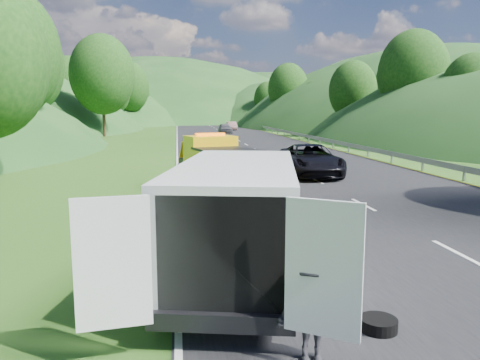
{
  "coord_description": "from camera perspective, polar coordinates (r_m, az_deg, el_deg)",
  "views": [
    {
      "loc": [
        -3.85,
        -12.39,
        3.57
      ],
      "look_at": [
        -1.88,
        2.37,
        1.3
      ],
      "focal_mm": 35.0,
      "sensor_mm": 36.0,
      "label": 1
    }
  ],
  "objects": [
    {
      "name": "ground",
      "position": [
        13.45,
        9.38,
        -6.84
      ],
      "size": [
        320.0,
        320.0,
        0.0
      ],
      "primitive_type": "plane",
      "color": "#38661E",
      "rests_on": "ground"
    },
    {
      "name": "road_surface",
      "position": [
        52.95,
        -0.16,
        4.82
      ],
      "size": [
        14.0,
        200.0,
        0.02
      ],
      "primitive_type": "cube",
      "color": "black",
      "rests_on": "ground"
    },
    {
      "name": "guardrail",
      "position": [
        66.51,
        4.7,
        5.57
      ],
      "size": [
        0.06,
        140.0,
        1.52
      ],
      "primitive_type": "cube",
      "color": "gray",
      "rests_on": "ground"
    },
    {
      "name": "tree_line_left",
      "position": [
        74.04,
        -19.5,
        5.41
      ],
      "size": [
        14.0,
        140.0,
        14.0
      ],
      "primitive_type": null,
      "color": "#2F581A",
      "rests_on": "ground"
    },
    {
      "name": "tree_line_right",
      "position": [
        77.29,
        12.79,
        5.81
      ],
      "size": [
        14.0,
        140.0,
        14.0
      ],
      "primitive_type": null,
      "color": "#2F581A",
      "rests_on": "ground"
    },
    {
      "name": "hills_backdrop",
      "position": [
        147.49,
        -3.62,
        7.27
      ],
      "size": [
        201.0,
        288.6,
        44.0
      ],
      "primitive_type": null,
      "color": "#2D5B23",
      "rests_on": "ground"
    },
    {
      "name": "tow_truck",
      "position": [
        20.48,
        -2.61,
        2.06
      ],
      "size": [
        3.59,
        6.14,
        2.49
      ],
      "rotation": [
        0.0,
        0.0,
        0.27
      ],
      "color": "black",
      "rests_on": "ground"
    },
    {
      "name": "white_van",
      "position": [
        9.73,
        -0.28,
        -4.16
      ],
      "size": [
        4.41,
        7.48,
        2.49
      ],
      "rotation": [
        0.0,
        0.0,
        -0.21
      ],
      "color": "black",
      "rests_on": "ground"
    },
    {
      "name": "woman",
      "position": [
        13.88,
        -4.97,
        -6.27
      ],
      "size": [
        0.46,
        0.59,
        1.53
      ],
      "primitive_type": "imported",
      "rotation": [
        0.0,
        0.0,
        1.66
      ],
      "color": "white",
      "rests_on": "ground"
    },
    {
      "name": "child",
      "position": [
        12.37,
        3.06,
        -8.13
      ],
      "size": [
        0.55,
        0.52,
        0.89
      ],
      "primitive_type": "imported",
      "rotation": [
        0.0,
        0.0,
        -0.62
      ],
      "color": "#BEC469",
      "rests_on": "ground"
    },
    {
      "name": "suitcase",
      "position": [
        13.64,
        -7.54,
        -5.2
      ],
      "size": [
        0.45,
        0.36,
        0.64
      ],
      "primitive_type": "cube",
      "rotation": [
        0.0,
        0.0,
        -0.4
      ],
      "color": "#5B5B44",
      "rests_on": "ground"
    },
    {
      "name": "spare_tire",
      "position": [
        8.28,
        16.49,
        -17.27
      ],
      "size": [
        0.61,
        0.61,
        0.2
      ],
      "primitive_type": "cylinder",
      "color": "black",
      "rests_on": "ground"
    },
    {
      "name": "passing_suv",
      "position": [
        25.6,
        8.49,
        0.56
      ],
      "size": [
        3.12,
        6.15,
        1.66
      ],
      "primitive_type": "imported",
      "rotation": [
        0.0,
        0.0,
        -0.06
      ],
      "color": "black",
      "rests_on": "ground"
    },
    {
      "name": "dist_car_a",
      "position": [
        67.71,
        -1.82,
        5.65
      ],
      "size": [
        1.81,
        4.49,
        1.53
      ],
      "primitive_type": "imported",
      "color": "#49494D",
      "rests_on": "ground"
    },
    {
      "name": "dist_car_b",
      "position": [
        79.36,
        -1.02,
        6.09
      ],
      "size": [
        1.5,
        4.31,
        1.42
      ],
      "primitive_type": "imported",
      "color": "#7F5755",
      "rests_on": "ground"
    },
    {
      "name": "dist_car_c",
      "position": [
        106.89,
        -4.12,
        6.74
      ],
      "size": [
        2.18,
        5.36,
        1.56
      ],
      "primitive_type": "imported",
      "color": "#9B554D",
      "rests_on": "ground"
    }
  ]
}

